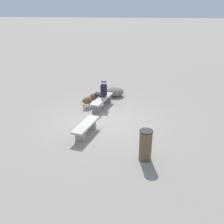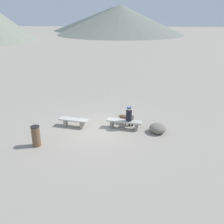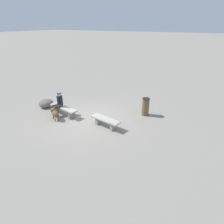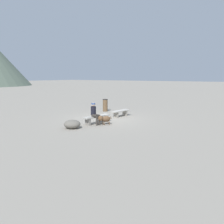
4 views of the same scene
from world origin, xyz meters
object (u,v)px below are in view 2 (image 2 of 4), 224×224
bench_right (124,123)px  seated_person (129,116)px  dog (126,118)px  bench_left (74,121)px  boulder (158,128)px  trash_bin (36,136)px

bench_right → seated_person: size_ratio=1.51×
bench_right → dog: bearing=95.7°
bench_right → bench_left: bearing=-170.5°
seated_person → bench_left: bearing=-164.4°
seated_person → boulder: 1.56m
bench_left → bench_right: size_ratio=0.86×
seated_person → trash_bin: 4.69m
bench_left → dog: size_ratio=2.05×
bench_right → boulder: size_ratio=2.10×
seated_person → bench_right: bearing=-151.4°
seated_person → trash_bin: seated_person is taller
dog → trash_bin: size_ratio=0.81×
seated_person → boulder: (1.44, -0.39, -0.48)m
bench_right → trash_bin: (-3.88, -2.14, 0.16)m
bench_left → dog: bearing=22.0°
seated_person → trash_bin: size_ratio=1.28×
bench_right → trash_bin: bearing=-141.1°
dog → boulder: size_ratio=0.88×
seated_person → dog: seated_person is taller
bench_left → bench_right: 2.67m
bench_left → dog: (2.71, 0.58, 0.05)m
bench_left → boulder: 4.37m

